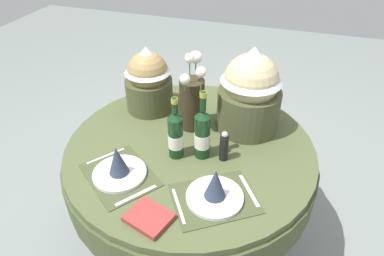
{
  "coord_description": "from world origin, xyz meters",
  "views": [
    {
      "loc": [
        0.42,
        -1.27,
        1.81
      ],
      "look_at": [
        0.0,
        0.03,
        0.83
      ],
      "focal_mm": 31.76,
      "sensor_mm": 36.0,
      "label": 1
    }
  ],
  "objects": [
    {
      "name": "ground",
      "position": [
        0.0,
        0.0,
        0.0
      ],
      "size": [
        8.0,
        8.0,
        0.0
      ],
      "primitive_type": "plane",
      "color": "gray"
    },
    {
      "name": "dining_table",
      "position": [
        0.0,
        0.0,
        0.61
      ],
      "size": [
        1.27,
        1.27,
        0.75
      ],
      "color": "#4C5633",
      "rests_on": "ground"
    },
    {
      "name": "place_setting_left",
      "position": [
        -0.23,
        -0.31,
        0.79
      ],
      "size": [
        0.43,
        0.41,
        0.16
      ],
      "color": "#41492B",
      "rests_on": "dining_table"
    },
    {
      "name": "place_setting_right",
      "position": [
        0.21,
        -0.31,
        0.79
      ],
      "size": [
        0.43,
        0.4,
        0.16
      ],
      "color": "#41492B",
      "rests_on": "dining_table"
    },
    {
      "name": "flower_vase",
      "position": [
        -0.04,
        0.16,
        0.91
      ],
      "size": [
        0.16,
        0.27,
        0.43
      ],
      "color": "#332819",
      "rests_on": "dining_table"
    },
    {
      "name": "wine_bottle_left",
      "position": [
        0.08,
        -0.06,
        0.88
      ],
      "size": [
        0.07,
        0.07,
        0.35
      ],
      "color": "#143819",
      "rests_on": "dining_table"
    },
    {
      "name": "wine_bottle_centre",
      "position": [
        -0.04,
        -0.1,
        0.87
      ],
      "size": [
        0.07,
        0.07,
        0.32
      ],
      "color": "#143819",
      "rests_on": "dining_table"
    },
    {
      "name": "pepper_mill",
      "position": [
        0.18,
        -0.06,
        0.82
      ],
      "size": [
        0.04,
        0.04,
        0.16
      ],
      "color": "black",
      "rests_on": "dining_table"
    },
    {
      "name": "book_on_table",
      "position": [
        -0.01,
        -0.5,
        0.76
      ],
      "size": [
        0.2,
        0.18,
        0.02
      ],
      "primitive_type": "cube",
      "rotation": [
        0.0,
        0.0,
        -0.3
      ],
      "color": "#99332D",
      "rests_on": "dining_table"
    },
    {
      "name": "gift_tub_back_left",
      "position": [
        -0.33,
        0.26,
        0.94
      ],
      "size": [
        0.27,
        0.27,
        0.38
      ],
      "color": "#474C2D",
      "rests_on": "dining_table"
    },
    {
      "name": "gift_tub_back_right",
      "position": [
        0.24,
        0.24,
        0.98
      ],
      "size": [
        0.32,
        0.32,
        0.46
      ],
      "color": "#474C2D",
      "rests_on": "dining_table"
    }
  ]
}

